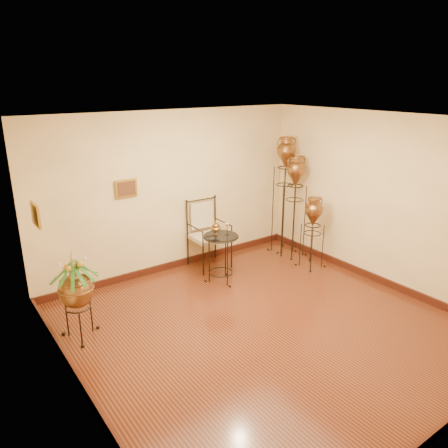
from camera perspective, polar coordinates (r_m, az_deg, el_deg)
ground at (r=6.26m, az=5.19°, el=-13.15°), size 5.00×5.00×0.00m
room_shell at (r=5.56m, az=5.61°, el=2.27°), size 5.02×5.02×2.81m
amphora_tall at (r=8.45m, az=7.89°, el=3.83°), size 0.50×0.50×2.28m
amphora_mid at (r=8.35m, az=9.15°, el=2.35°), size 0.53×0.53×1.96m
amphora_short at (r=7.96m, az=11.46°, el=-1.08°), size 0.50×0.50×1.33m
planter_urn at (r=5.96m, az=-18.80°, el=-7.86°), size 0.83×0.83×1.30m
armchair at (r=7.84m, az=-1.92°, el=-1.39°), size 0.71×0.67×1.22m
side_table at (r=7.30m, az=-0.43°, el=-4.43°), size 0.69×0.69×1.05m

